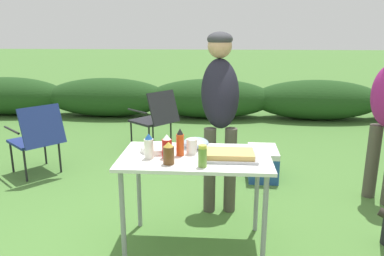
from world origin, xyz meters
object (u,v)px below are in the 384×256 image
object	(u,v)px
beer_bottle	(169,153)
camp_chair_green_behind_table	(156,116)
relish_jar	(203,156)
hot_sauce_bottle	(180,143)
camp_chair_near_hedge	(37,136)
mixing_bowl	(196,143)
ketchup_bottle	(167,147)
paper_cup_stack	(192,146)
mayo_bottle	(149,147)
folding_table	(195,166)
cooler_box	(263,163)
standing_person_in_navy_coat	(220,100)
plate_stack	(157,148)
food_tray	(229,155)

from	to	relation	value
beer_bottle	camp_chair_green_behind_table	bearing A→B (deg)	101.56
beer_bottle	relish_jar	world-z (taller)	beer_bottle
hot_sauce_bottle	camp_chair_near_hedge	xyz separation A→B (m)	(-1.77, 1.35, -0.37)
mixing_bowl	ketchup_bottle	bearing A→B (deg)	-127.26
paper_cup_stack	beer_bottle	bearing A→B (deg)	-121.87
mayo_bottle	camp_chair_green_behind_table	bearing A→B (deg)	98.58
beer_bottle	ketchup_bottle	distance (m)	0.13
folding_table	ketchup_bottle	size ratio (longest dim) A/B	6.25
cooler_box	standing_person_in_navy_coat	bearing A→B (deg)	147.27
paper_cup_stack	cooler_box	size ratio (longest dim) A/B	0.23
paper_cup_stack	folding_table	bearing A→B (deg)	-57.95
mixing_bowl	cooler_box	size ratio (longest dim) A/B	0.42
relish_jar	ketchup_bottle	bearing A→B (deg)	147.85
mixing_bowl	ketchup_bottle	world-z (taller)	ketchup_bottle
plate_stack	beer_bottle	size ratio (longest dim) A/B	1.54
food_tray	camp_chair_near_hedge	bearing A→B (deg)	146.73
relish_jar	standing_person_in_navy_coat	world-z (taller)	standing_person_in_navy_coat
food_tray	cooler_box	world-z (taller)	food_tray
beer_bottle	hot_sauce_bottle	size ratio (longest dim) A/B	0.77
folding_table	camp_chair_green_behind_table	size ratio (longest dim) A/B	1.32
mixing_bowl	beer_bottle	xyz separation A→B (m)	(-0.16, -0.38, 0.04)
folding_table	camp_chair_near_hedge	bearing A→B (deg)	144.44
mixing_bowl	camp_chair_green_behind_table	size ratio (longest dim) A/B	0.24
ketchup_bottle	mixing_bowl	bearing A→B (deg)	52.74
food_tray	relish_jar	xyz separation A→B (m)	(-0.18, -0.17, 0.05)
folding_table	camp_chair_green_behind_table	world-z (taller)	camp_chair_green_behind_table
camp_chair_near_hedge	folding_table	bearing A→B (deg)	-84.35
mayo_bottle	standing_person_in_navy_coat	distance (m)	0.97
food_tray	camp_chair_near_hedge	distance (m)	2.56
plate_stack	beer_bottle	bearing A→B (deg)	-64.79
plate_stack	cooler_box	bearing A→B (deg)	54.60
food_tray	beer_bottle	distance (m)	0.44
ketchup_bottle	camp_chair_near_hedge	bearing A→B (deg)	140.14
paper_cup_stack	mayo_bottle	distance (m)	0.32
mixing_bowl	hot_sauce_bottle	bearing A→B (deg)	-117.66
cooler_box	plate_stack	bearing A→B (deg)	146.05
beer_bottle	camp_chair_near_hedge	distance (m)	2.32
ketchup_bottle	cooler_box	xyz separation A→B (m)	(0.88, 1.51, -0.65)
beer_bottle	standing_person_in_navy_coat	bearing A→B (deg)	68.95
paper_cup_stack	mixing_bowl	bearing A→B (deg)	82.12
plate_stack	camp_chair_green_behind_table	size ratio (longest dim) A/B	0.29
camp_chair_near_hedge	camp_chair_green_behind_table	bearing A→B (deg)	-6.18
standing_person_in_navy_coat	camp_chair_green_behind_table	bearing A→B (deg)	112.31
camp_chair_near_hedge	food_tray	bearing A→B (deg)	-82.06
food_tray	plate_stack	distance (m)	0.56
food_tray	hot_sauce_bottle	bearing A→B (deg)	172.34
beer_bottle	mixing_bowl	bearing A→B (deg)	66.66
ketchup_bottle	camp_chair_green_behind_table	xyz separation A→B (m)	(-0.51, 2.49, -0.36)
ketchup_bottle	mayo_bottle	size ratio (longest dim) A/B	0.96
folding_table	camp_chair_near_hedge	distance (m)	2.32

